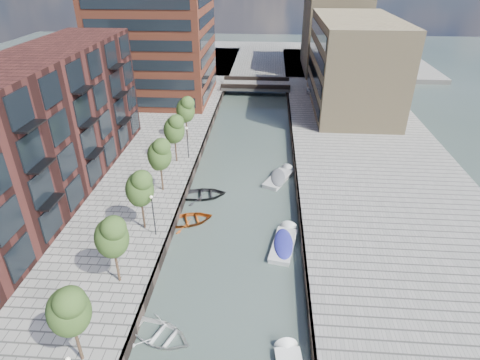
# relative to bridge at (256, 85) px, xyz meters

# --- Properties ---
(water) EXTENTS (300.00, 300.00, 0.00)m
(water) POSITION_rel_bridge_xyz_m (0.00, -32.00, -1.39)
(water) COLOR #38473F
(water) RESTS_ON ground
(quay_right) EXTENTS (20.00, 140.00, 1.00)m
(quay_right) POSITION_rel_bridge_xyz_m (16.00, -32.00, -0.89)
(quay_right) COLOR gray
(quay_right) RESTS_ON ground
(quay_wall_left) EXTENTS (0.25, 140.00, 1.00)m
(quay_wall_left) POSITION_rel_bridge_xyz_m (-6.10, -32.00, -0.89)
(quay_wall_left) COLOR #332823
(quay_wall_left) RESTS_ON ground
(quay_wall_right) EXTENTS (0.25, 140.00, 1.00)m
(quay_wall_right) POSITION_rel_bridge_xyz_m (6.10, -32.00, -0.89)
(quay_wall_right) COLOR #332823
(quay_wall_right) RESTS_ON ground
(far_closure) EXTENTS (80.00, 40.00, 1.00)m
(far_closure) POSITION_rel_bridge_xyz_m (0.00, 28.00, -0.89)
(far_closure) COLOR gray
(far_closure) RESTS_ON ground
(apartment_block) EXTENTS (8.00, 38.00, 14.00)m
(apartment_block) POSITION_rel_bridge_xyz_m (-20.00, -42.00, 6.61)
(apartment_block) COLOR #321613
(apartment_block) RESTS_ON quay_left
(tower) EXTENTS (18.00, 18.00, 30.00)m
(tower) POSITION_rel_bridge_xyz_m (-17.00, -7.00, 14.61)
(tower) COLOR brown
(tower) RESTS_ON quay_left
(tan_block_near) EXTENTS (12.00, 25.00, 14.00)m
(tan_block_near) POSITION_rel_bridge_xyz_m (16.00, -10.00, 6.61)
(tan_block_near) COLOR #98825D
(tan_block_near) RESTS_ON quay_right
(tan_block_far) EXTENTS (12.00, 20.00, 16.00)m
(tan_block_far) POSITION_rel_bridge_xyz_m (16.00, 16.00, 7.61)
(tan_block_far) COLOR #98825D
(tan_block_far) RESTS_ON quay_right
(bridge) EXTENTS (13.00, 6.00, 1.30)m
(bridge) POSITION_rel_bridge_xyz_m (0.00, 0.00, 0.00)
(bridge) COLOR gray
(bridge) RESTS_ON ground
(tree_1) EXTENTS (2.50, 2.50, 5.95)m
(tree_1) POSITION_rel_bridge_xyz_m (-8.50, -61.00, 3.92)
(tree_1) COLOR #382619
(tree_1) RESTS_ON quay_left
(tree_2) EXTENTS (2.50, 2.50, 5.95)m
(tree_2) POSITION_rel_bridge_xyz_m (-8.50, -54.00, 3.92)
(tree_2) COLOR #382619
(tree_2) RESTS_ON quay_left
(tree_3) EXTENTS (2.50, 2.50, 5.95)m
(tree_3) POSITION_rel_bridge_xyz_m (-8.50, -47.00, 3.92)
(tree_3) COLOR #382619
(tree_3) RESTS_ON quay_left
(tree_4) EXTENTS (2.50, 2.50, 5.95)m
(tree_4) POSITION_rel_bridge_xyz_m (-8.50, -40.00, 3.92)
(tree_4) COLOR #382619
(tree_4) RESTS_ON quay_left
(tree_5) EXTENTS (2.50, 2.50, 5.95)m
(tree_5) POSITION_rel_bridge_xyz_m (-8.50, -33.00, 3.92)
(tree_5) COLOR #382619
(tree_5) RESTS_ON quay_left
(tree_6) EXTENTS (2.50, 2.50, 5.95)m
(tree_6) POSITION_rel_bridge_xyz_m (-8.50, -26.00, 3.92)
(tree_6) COLOR #382619
(tree_6) RESTS_ON quay_left
(lamp_1) EXTENTS (0.24, 0.24, 4.12)m
(lamp_1) POSITION_rel_bridge_xyz_m (-7.20, -48.00, 2.12)
(lamp_1) COLOR black
(lamp_1) RESTS_ON quay_left
(lamp_2) EXTENTS (0.24, 0.24, 4.12)m
(lamp_2) POSITION_rel_bridge_xyz_m (-7.20, -32.00, 2.12)
(lamp_2) COLOR black
(lamp_2) RESTS_ON quay_left
(sloop_2) EXTENTS (5.71, 4.93, 0.99)m
(sloop_2) POSITION_rel_bridge_xyz_m (-4.83, -44.43, -1.39)
(sloop_2) COLOR #9F4211
(sloop_2) RESTS_ON ground
(sloop_3) EXTENTS (5.54, 4.78, 0.96)m
(sloop_3) POSITION_rel_bridge_xyz_m (-4.29, -58.30, -1.39)
(sloop_3) COLOR silver
(sloop_3) RESTS_ON ground
(sloop_4) EXTENTS (5.65, 4.55, 1.04)m
(sloop_4) POSITION_rel_bridge_xyz_m (-4.16, -39.56, -1.39)
(sloop_4) COLOR black
(sloop_4) RESTS_ON ground
(motorboat_3) EXTENTS (2.86, 5.69, 1.81)m
(motorboat_3) POSITION_rel_bridge_xyz_m (4.48, -47.30, -1.17)
(motorboat_3) COLOR silver
(motorboat_3) RESTS_ON ground
(motorboat_4) EXTENTS (3.87, 5.59, 1.77)m
(motorboat_4) POSITION_rel_bridge_xyz_m (4.22, -34.89, -1.17)
(motorboat_4) COLOR #B0B0AE
(motorboat_4) RESTS_ON ground
(car) EXTENTS (2.84, 4.59, 1.46)m
(car) POSITION_rel_bridge_xyz_m (10.67, -4.61, 0.34)
(car) COLOR silver
(car) RESTS_ON quay_right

